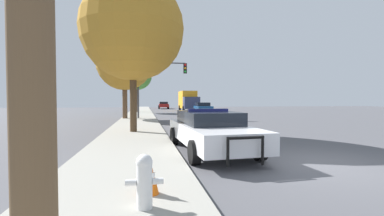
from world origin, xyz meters
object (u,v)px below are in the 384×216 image
(police_car, at_px, (210,130))
(car_background_oncoming, at_px, (203,108))
(traffic_light, at_px, (158,77))
(car_background_distant, at_px, (164,105))
(fire_hydrant, at_px, (144,179))
(traffic_cone, at_px, (150,176))
(tree_sidewalk_mid, at_px, (125,63))
(tree_sidewalk_far, at_px, (137,76))
(box_truck, at_px, (188,100))
(tree_sidewalk_near, at_px, (133,29))

(police_car, xyz_separation_m, car_background_oncoming, (5.12, 23.09, 0.02))
(traffic_light, height_order, car_background_distant, traffic_light)
(car_background_distant, height_order, car_background_oncoming, car_background_oncoming)
(fire_hydrant, relative_size, traffic_cone, 1.35)
(fire_hydrant, xyz_separation_m, tree_sidewalk_mid, (-1.61, 18.98, 4.36))
(car_background_distant, distance_m, tree_sidewalk_far, 16.16)
(fire_hydrant, distance_m, box_truck, 36.12)
(police_car, distance_m, tree_sidewalk_far, 26.78)
(tree_sidewalk_near, distance_m, traffic_cone, 10.05)
(police_car, height_order, traffic_light, traffic_light)
(tree_sidewalk_far, height_order, tree_sidewalk_near, tree_sidewalk_near)
(car_background_distant, bearing_deg, box_truck, -71.82)
(tree_sidewalk_mid, xyz_separation_m, tree_sidewalk_near, (1.09, -9.61, 0.29))
(car_background_distant, height_order, traffic_cone, car_background_distant)
(traffic_light, height_order, car_background_oncoming, traffic_light)
(car_background_distant, height_order, tree_sidewalk_mid, tree_sidewalk_mid)
(tree_sidewalk_near, bearing_deg, car_background_oncoming, 66.84)
(fire_hydrant, distance_m, car_background_oncoming, 28.59)
(box_truck, height_order, tree_sidewalk_mid, tree_sidewalk_mid)
(box_truck, distance_m, tree_sidewalk_mid, 18.77)
(car_background_oncoming, bearing_deg, fire_hydrant, 78.19)
(traffic_cone, bearing_deg, traffic_light, 86.36)
(fire_hydrant, distance_m, tree_sidewalk_mid, 19.54)
(traffic_light, distance_m, car_background_oncoming, 10.89)
(police_car, height_order, tree_sidewalk_near, tree_sidewalk_near)
(traffic_light, relative_size, tree_sidewalk_far, 0.75)
(car_background_distant, bearing_deg, tree_sidewalk_far, -105.24)
(car_background_distant, distance_m, traffic_cone, 45.35)
(tree_sidewalk_far, bearing_deg, car_background_oncoming, -21.39)
(car_background_oncoming, relative_size, box_truck, 0.58)
(traffic_light, bearing_deg, car_background_oncoming, 54.94)
(car_background_distant, height_order, tree_sidewalk_far, tree_sidewalk_far)
(police_car, xyz_separation_m, traffic_cone, (-2.08, -3.99, -0.29))
(fire_hydrant, relative_size, tree_sidewalk_far, 0.12)
(tree_sidewalk_far, bearing_deg, car_background_distant, 73.04)
(fire_hydrant, height_order, tree_sidewalk_far, tree_sidewalk_far)
(car_background_distant, relative_size, box_truck, 0.59)
(tree_sidewalk_far, height_order, tree_sidewalk_mid, tree_sidewalk_mid)
(tree_sidewalk_mid, relative_size, tree_sidewalk_near, 0.94)
(police_car, distance_m, fire_hydrant, 5.04)
(car_background_oncoming, bearing_deg, box_truck, -83.09)
(box_truck, xyz_separation_m, traffic_cone, (-6.66, -34.90, -1.20))
(traffic_light, bearing_deg, police_car, -86.47)
(traffic_light, height_order, tree_sidewalk_far, tree_sidewalk_far)
(traffic_light, height_order, tree_sidewalk_near, tree_sidewalk_near)
(car_background_oncoming, height_order, tree_sidewalk_mid, tree_sidewalk_mid)
(fire_hydrant, height_order, car_background_oncoming, car_background_oncoming)
(traffic_cone, bearing_deg, tree_sidewalk_near, 94.03)
(tree_sidewalk_near, bearing_deg, car_background_distant, 83.37)
(car_background_oncoming, relative_size, tree_sidewalk_mid, 0.59)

